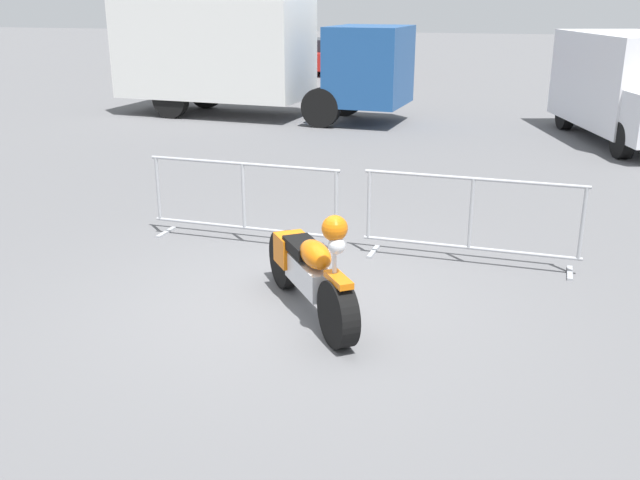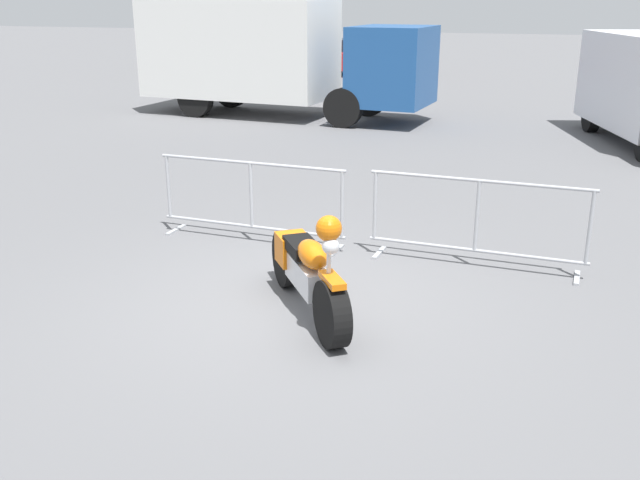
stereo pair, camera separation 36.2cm
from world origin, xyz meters
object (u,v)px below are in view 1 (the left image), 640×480
object	(u,v)px
motorcycle	(309,270)
parked_car_yellow	(195,53)
parked_car_silver	(259,54)
parked_car_red	(327,56)
delivery_van	(630,84)
crowd_barrier_near	(244,201)
box_truck	(245,54)
crowd_barrier_far	(471,219)

from	to	relation	value
motorcycle	parked_car_yellow	size ratio (longest dim) A/B	0.41
parked_car_silver	parked_car_red	bearing A→B (deg)	-78.18
motorcycle	delivery_van	bearing A→B (deg)	122.03
parked_car_silver	crowd_barrier_near	bearing A→B (deg)	-154.38
parked_car_yellow	parked_car_silver	distance (m)	2.92
crowd_barrier_near	parked_car_red	xyz separation A→B (m)	(-4.76, 21.56, 0.15)
parked_car_yellow	box_truck	bearing A→B (deg)	-143.20
parked_car_yellow	parked_car_silver	bearing A→B (deg)	-81.11
crowd_barrier_near	parked_car_silver	size ratio (longest dim) A/B	0.58
box_truck	parked_car_silver	distance (m)	12.13
crowd_barrier_far	box_truck	size ratio (longest dim) A/B	0.33
motorcycle	delivery_van	xyz separation A→B (m)	(4.15, 10.73, 0.78)
parked_car_silver	parked_car_yellow	bearing A→B (deg)	98.89
parked_car_silver	box_truck	bearing A→B (deg)	-155.51
crowd_barrier_near	parked_car_yellow	bearing A→B (deg)	116.67
crowd_barrier_far	delivery_van	xyz separation A→B (m)	(2.71, 8.85, 0.68)
parked_car_yellow	parked_car_red	bearing A→B (deg)	-79.64
motorcycle	box_truck	size ratio (longest dim) A/B	0.23
motorcycle	parked_car_yellow	xyz separation A→B (m)	(-12.03, 22.96, 0.28)
motorcycle	parked_car_silver	size ratio (longest dim) A/B	0.41
parked_car_yellow	crowd_barrier_near	bearing A→B (deg)	-147.57
box_truck	delivery_van	xyz separation A→B (m)	(9.38, -0.94, -0.39)
motorcycle	parked_car_silver	world-z (taller)	parked_car_silver
crowd_barrier_far	motorcycle	bearing A→B (deg)	-127.46
crowd_barrier_far	parked_car_silver	distance (m)	23.72
crowd_barrier_near	crowd_barrier_far	xyz separation A→B (m)	(2.88, 0.00, 0.00)
crowd_barrier_near	parked_car_red	distance (m)	22.08
box_truck	parked_car_red	distance (m)	11.84
delivery_van	parked_car_red	size ratio (longest dim) A/B	1.26
motorcycle	delivery_van	world-z (taller)	delivery_van
crowd_barrier_near	box_truck	distance (m)	10.55
crowd_barrier_far	box_truck	bearing A→B (deg)	124.26
motorcycle	crowd_barrier_near	bearing A→B (deg)	-179.37
crowd_barrier_far	box_truck	xyz separation A→B (m)	(-6.67, 9.79, 1.08)
motorcycle	crowd_barrier_near	world-z (taller)	motorcycle
delivery_van	motorcycle	bearing A→B (deg)	-38.03
crowd_barrier_near	motorcycle	bearing A→B (deg)	-52.55
crowd_barrier_far	parked_car_red	distance (m)	22.87
delivery_van	parked_car_red	distance (m)	16.40
crowd_barrier_near	box_truck	bearing A→B (deg)	111.17
motorcycle	crowd_barrier_far	world-z (taller)	motorcycle
parked_car_red	delivery_van	bearing A→B (deg)	-135.08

